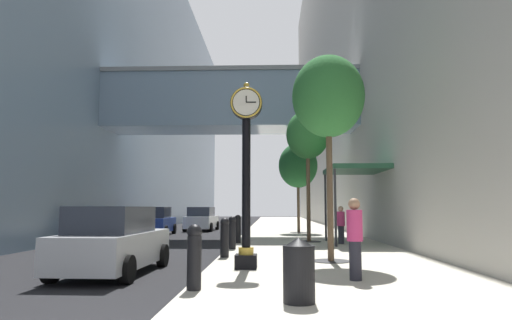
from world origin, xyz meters
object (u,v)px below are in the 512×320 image
object	(u,v)px
bollard_fourth	(232,232)
pedestrian_by_clock	(355,236)
pedestrian_walking	(341,224)
street_tree_near	(328,98)
street_clock	(246,164)
car_white_near	(202,219)
car_silver_mid	(114,241)
bollard_nearest	(194,255)
car_blue_far	(155,222)
street_tree_mid_far	(298,166)
bollard_third	(225,236)
trash_bin	(299,269)
bollard_fifth	(238,228)
street_tree_mid_near	(308,136)

from	to	relation	value
bollard_fourth	pedestrian_by_clock	bearing A→B (deg)	-65.48
pedestrian_walking	street_tree_near	bearing A→B (deg)	-101.51
street_clock	car_white_near	bearing A→B (deg)	101.82
pedestrian_by_clock	car_silver_mid	xyz separation A→B (m)	(-5.80, 1.61, -0.24)
street_tree_near	pedestrian_by_clock	distance (m)	5.14
bollard_nearest	street_tree_near	size ratio (longest dim) A/B	0.20
bollard_nearest	car_blue_far	distance (m)	19.64
street_tree_mid_far	car_white_near	xyz separation A→B (m)	(-6.80, 4.69, -3.48)
pedestrian_by_clock	street_clock	bearing A→B (deg)	143.79
bollard_nearest	bollard_fourth	xyz separation A→B (m)	(0.00, 8.33, 0.00)
bollard_fourth	pedestrian_walking	xyz separation A→B (m)	(4.46, 2.56, 0.20)
bollard_nearest	pedestrian_walking	xyz separation A→B (m)	(4.46, 10.89, 0.20)
bollard_third	car_white_near	world-z (taller)	car_white_near
bollard_nearest	street_tree_near	world-z (taller)	street_tree_near
bollard_fourth	trash_bin	world-z (taller)	bollard_fourth
street_clock	trash_bin	size ratio (longest dim) A/B	4.61
bollard_fifth	street_tree_mid_far	bearing A→B (deg)	69.29
pedestrian_walking	car_blue_far	world-z (taller)	pedestrian_walking
car_white_near	car_silver_mid	world-z (taller)	car_white_near
bollard_fifth	pedestrian_walking	distance (m)	4.47
bollard_nearest	trash_bin	distance (m)	2.19
street_tree_near	trash_bin	xyz separation A→B (m)	(-1.27, -5.67, -4.27)
bollard_third	trash_bin	bearing A→B (deg)	-74.00
bollard_third	car_blue_far	world-z (taller)	car_blue_far
pedestrian_by_clock	car_silver_mid	world-z (taller)	pedestrian_by_clock
bollard_nearest	pedestrian_by_clock	size ratio (longest dim) A/B	0.70
street_tree_mid_near	pedestrian_walking	bearing A→B (deg)	-41.96
bollard_fourth	street_tree_mid_near	bearing A→B (deg)	49.49
street_tree_mid_far	pedestrian_by_clock	size ratio (longest dim) A/B	3.21
bollard_third	car_white_near	xyz separation A→B (m)	(-3.62, 18.65, 0.05)
street_tree_mid_near	pedestrian_walking	size ratio (longest dim) A/B	3.79
bollard_third	bollard_fourth	xyz separation A→B (m)	(0.00, 2.78, 0.00)
street_tree_mid_far	street_clock	bearing A→B (deg)	-98.14
pedestrian_by_clock	street_tree_mid_near	bearing A→B (deg)	90.38
pedestrian_by_clock	bollard_fourth	bearing A→B (deg)	114.52
bollard_third	car_blue_far	bearing A→B (deg)	113.05
car_blue_far	bollard_third	bearing A→B (deg)	-66.95
street_tree_mid_far	car_white_near	size ratio (longest dim) A/B	1.25
street_clock	pedestrian_by_clock	size ratio (longest dim) A/B	2.78
car_white_near	bollard_fifth	bearing A→B (deg)	-74.53
street_clock	car_blue_far	distance (m)	17.20
bollard_third	street_tree_mid_far	bearing A→B (deg)	77.18
trash_bin	car_blue_far	distance (m)	21.28
car_blue_far	street_tree_mid_far	bearing A→B (deg)	4.52
pedestrian_walking	car_silver_mid	distance (m)	10.69
bollard_nearest	pedestrian_walking	distance (m)	11.77
street_tree_mid_far	pedestrian_walking	size ratio (longest dim) A/B	3.49
pedestrian_walking	car_blue_far	bearing A→B (deg)	141.91
street_tree_mid_far	bollard_fourth	bearing A→B (deg)	-105.86
street_tree_mid_near	car_white_near	world-z (taller)	street_tree_mid_near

